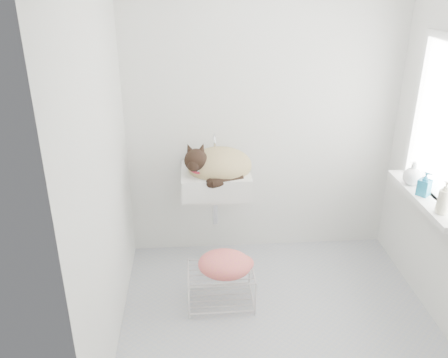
{
  "coord_description": "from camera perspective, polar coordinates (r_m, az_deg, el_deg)",
  "views": [
    {
      "loc": [
        -0.57,
        -2.59,
        2.28
      ],
      "look_at": [
        -0.35,
        0.5,
        0.88
      ],
      "focal_mm": 37.65,
      "sensor_mm": 36.0,
      "label": 1
    }
  ],
  "objects": [
    {
      "name": "wire_rack",
      "position": [
        3.53,
        -0.41,
        -12.8
      ],
      "size": [
        0.47,
        0.33,
        0.28
      ],
      "primitive_type": "cube",
      "rotation": [
        0.0,
        0.0,
        0.0
      ],
      "color": "beige",
      "rests_on": "floor"
    },
    {
      "name": "cat",
      "position": [
        3.59,
        -0.88,
        1.61
      ],
      "size": [
        0.52,
        0.43,
        0.32
      ],
      "rotation": [
        0.0,
        0.0,
        0.05
      ],
      "color": "tan",
      "rests_on": "sink"
    },
    {
      "name": "bottle_a",
      "position": [
        3.3,
        24.83,
        -3.75
      ],
      "size": [
        0.1,
        0.1,
        0.19
      ],
      "primitive_type": "imported",
      "rotation": [
        0.0,
        0.0,
        1.02
      ],
      "color": "beige",
      "rests_on": "windowsill"
    },
    {
      "name": "bottle_b",
      "position": [
        3.5,
        22.96,
        -1.81
      ],
      "size": [
        0.11,
        0.11,
        0.17
      ],
      "primitive_type": "imported",
      "rotation": [
        0.0,
        0.0,
        0.69
      ],
      "color": "#166789",
      "rests_on": "windowsill"
    },
    {
      "name": "back_wall",
      "position": [
        3.77,
        4.79,
        8.42
      ],
      "size": [
        2.2,
        0.02,
        2.5
      ],
      "primitive_type": "cube",
      "color": "silver",
      "rests_on": "ground"
    },
    {
      "name": "bottle_c",
      "position": [
        3.65,
        21.76,
        -0.55
      ],
      "size": [
        0.15,
        0.15,
        0.17
      ],
      "primitive_type": "imported",
      "rotation": [
        0.0,
        0.0,
        4.83
      ],
      "color": "white",
      "rests_on": "windowsill"
    },
    {
      "name": "window_frame",
      "position": [
        3.36,
        25.43,
        5.91
      ],
      "size": [
        0.04,
        0.9,
        1.1
      ],
      "primitive_type": "cube",
      "color": "white",
      "rests_on": "right_wall"
    },
    {
      "name": "faucet",
      "position": [
        3.74,
        -1.22,
        4.16
      ],
      "size": [
        0.19,
        0.13,
        0.19
      ],
      "primitive_type": null,
      "color": "silver",
      "rests_on": "sink"
    },
    {
      "name": "floor",
      "position": [
        3.49,
        6.56,
        -16.59
      ],
      "size": [
        2.2,
        2.0,
        0.02
      ],
      "primitive_type": "cube",
      "color": "#ADADAE",
      "rests_on": "ground"
    },
    {
      "name": "left_wall",
      "position": [
        2.83,
        -14.63,
        2.22
      ],
      "size": [
        0.02,
        2.0,
        2.5
      ],
      "primitive_type": "cube",
      "color": "silver",
      "rests_on": "ground"
    },
    {
      "name": "windowsill",
      "position": [
        3.51,
        23.07,
        -2.11
      ],
      "size": [
        0.16,
        0.88,
        0.04
      ],
      "primitive_type": "cube",
      "color": "white",
      "rests_on": "right_wall"
    },
    {
      "name": "towel",
      "position": [
        3.4,
        0.1,
        -11.03
      ],
      "size": [
        0.42,
        0.33,
        0.16
      ],
      "primitive_type": "ellipsoid",
      "rotation": [
        0.0,
        0.0,
        -0.15
      ],
      "color": "yellow",
      "rests_on": "wire_rack"
    },
    {
      "name": "sink",
      "position": [
        3.62,
        -1.06,
        1.1
      ],
      "size": [
        0.53,
        0.46,
        0.21
      ],
      "primitive_type": "cube",
      "color": "white",
      "rests_on": "back_wall"
    }
  ]
}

